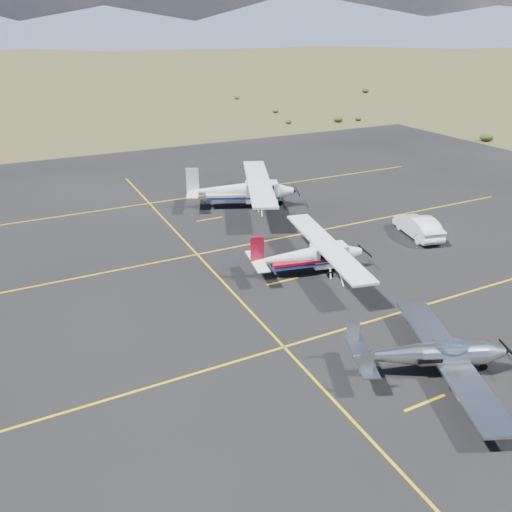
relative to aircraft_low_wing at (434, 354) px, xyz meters
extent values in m
plane|color=#383D1C|center=(1.50, 2.23, -0.91)|extent=(1600.00, 1600.00, 0.00)
cube|color=black|center=(1.50, 9.23, -0.91)|extent=(72.00, 72.00, 0.02)
cube|color=#BABDC1|center=(0.60, -0.25, -0.19)|extent=(4.64, 8.57, 0.12)
ellipsoid|color=#99BFD8|center=(0.60, -0.25, 0.28)|extent=(1.81, 1.45, 0.79)
cube|color=#BABDC1|center=(-2.70, 1.13, 0.08)|extent=(1.74, 2.94, 0.06)
cube|color=#BABDC1|center=(-3.25, 0.20, 0.52)|extent=(0.51, 0.26, 0.97)
cube|color=#BABDC1|center=(-2.43, 2.16, 0.52)|extent=(0.51, 0.26, 0.97)
cylinder|color=black|center=(2.03, -0.84, -0.74)|extent=(0.34, 0.21, 0.33)
cylinder|color=black|center=(-0.03, -1.25, -0.71)|extent=(0.40, 0.25, 0.39)
cylinder|color=black|center=(0.87, 0.90, -0.71)|extent=(0.40, 0.25, 0.39)
cube|color=white|center=(1.56, 9.80, 0.05)|extent=(2.16, 1.41, 1.22)
cube|color=white|center=(1.38, 9.84, 0.69)|extent=(3.33, 10.06, 0.13)
cube|color=black|center=(1.56, 9.80, 0.30)|extent=(1.63, 1.34, 0.50)
cube|color=#A60D25|center=(0.41, 10.03, -0.04)|extent=(4.65, 1.92, 0.16)
cube|color=#A60D25|center=(-2.62, 10.64, 0.91)|extent=(0.77, 0.21, 1.45)
cube|color=white|center=(-2.62, 10.64, 0.19)|extent=(1.24, 2.98, 0.05)
cylinder|color=black|center=(2.72, 9.57, -0.74)|extent=(0.34, 0.15, 0.33)
cylinder|color=black|center=(1.11, 8.92, -0.70)|extent=(0.41, 0.19, 0.40)
cylinder|color=black|center=(1.48, 10.79, -0.70)|extent=(0.41, 0.19, 0.40)
cube|color=white|center=(3.24, 21.62, 0.28)|extent=(2.79, 2.14, 1.52)
cube|color=white|center=(3.03, 21.70, 1.07)|extent=(6.32, 12.14, 0.16)
cube|color=black|center=(3.24, 21.62, 0.60)|extent=(2.18, 1.93, 0.62)
cube|color=white|center=(1.88, 22.17, 0.17)|extent=(5.71, 3.36, 0.20)
cube|color=white|center=(-1.66, 23.63, 1.35)|extent=(0.92, 0.44, 1.80)
cube|color=white|center=(-1.66, 23.63, 0.45)|extent=(2.15, 3.66, 0.07)
cylinder|color=black|center=(4.60, 21.06, -0.70)|extent=(0.42, 0.26, 0.41)
cylinder|color=black|center=(2.48, 20.65, -0.65)|extent=(0.51, 0.32, 0.50)
cylinder|color=black|center=(3.38, 22.84, -0.65)|extent=(0.51, 0.32, 0.50)
imported|color=white|center=(9.86, 11.45, -0.18)|extent=(2.52, 4.61, 1.44)
camera|label=1|loc=(-13.75, -11.62, 11.98)|focal=35.00mm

